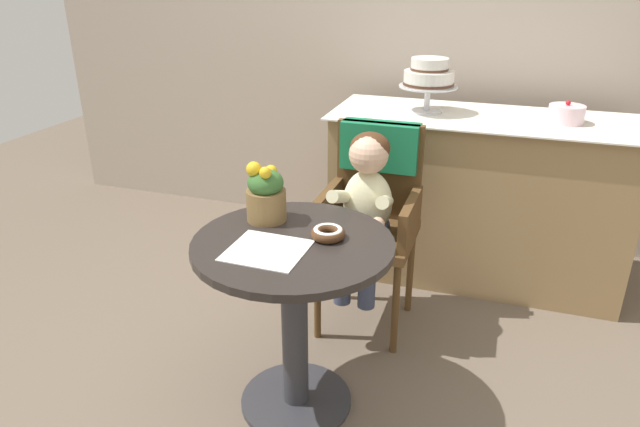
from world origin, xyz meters
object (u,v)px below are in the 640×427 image
(wicker_chair, at_px, (374,194))
(seated_child, at_px, (366,198))
(cafe_table, at_px, (294,293))
(donut_front, at_px, (328,233))
(flower_vase, at_px, (266,193))
(round_layer_cake, at_px, (566,114))
(tiered_cake_stand, at_px, (429,77))

(wicker_chair, distance_m, seated_child, 0.16)
(cafe_table, bearing_deg, donut_front, 27.92)
(donut_front, xyz_separation_m, flower_vase, (-0.27, 0.08, 0.09))
(flower_vase, distance_m, round_layer_cake, 1.59)
(cafe_table, xyz_separation_m, round_layer_cake, (0.93, 1.30, 0.43))
(donut_front, relative_size, flower_vase, 0.53)
(cafe_table, bearing_deg, flower_vase, 139.00)
(cafe_table, xyz_separation_m, donut_front, (0.11, 0.06, 0.23))
(seated_child, bearing_deg, tiered_cake_stand, 79.91)
(round_layer_cake, bearing_deg, tiered_cake_stand, 179.80)
(donut_front, bearing_deg, round_layer_cake, 56.63)
(wicker_chair, relative_size, flower_vase, 4.09)
(cafe_table, relative_size, wicker_chair, 0.75)
(tiered_cake_stand, xyz_separation_m, round_layer_cake, (0.68, -0.00, -0.14))
(cafe_table, xyz_separation_m, seated_child, (0.12, 0.57, 0.17))
(tiered_cake_stand, height_order, round_layer_cake, tiered_cake_stand)
(donut_front, relative_size, tiered_cake_stand, 0.41)
(donut_front, relative_size, round_layer_cake, 0.72)
(cafe_table, height_order, round_layer_cake, round_layer_cake)
(flower_vase, bearing_deg, cafe_table, -41.00)
(seated_child, height_order, round_layer_cake, round_layer_cake)
(wicker_chair, height_order, donut_front, wicker_chair)
(donut_front, bearing_deg, wicker_chair, 89.20)
(wicker_chair, bearing_deg, round_layer_cake, 34.55)
(tiered_cake_stand, bearing_deg, round_layer_cake, -0.20)
(round_layer_cake, bearing_deg, donut_front, -123.37)
(tiered_cake_stand, bearing_deg, donut_front, -96.43)
(round_layer_cake, bearing_deg, wicker_chair, -144.49)
(seated_child, bearing_deg, flower_vase, -123.36)
(wicker_chair, relative_size, round_layer_cake, 5.61)
(flower_vase, distance_m, tiered_cake_stand, 1.26)
(cafe_table, distance_m, seated_child, 0.60)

